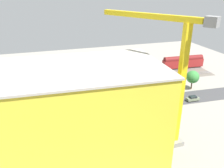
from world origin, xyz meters
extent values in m
plane|color=gray|center=(0.00, 0.00, 0.00)|extent=(146.72, 146.72, 0.00)
cube|color=#665E54|center=(0.00, -19.06, 0.00)|extent=(92.30, 18.83, 0.01)
cube|color=#424244|center=(0.00, 4.70, 0.00)|extent=(92.03, 13.60, 0.01)
cube|color=#9E9EA8|center=(0.00, -22.90, 0.18)|extent=(91.59, 4.73, 0.12)
cube|color=#9E9EA8|center=(0.00, -21.46, 0.18)|extent=(91.59, 4.73, 0.12)
cube|color=#9E9EA8|center=(0.00, -16.66, 0.18)|extent=(91.59, 4.73, 0.12)
cube|color=#9E9EA8|center=(0.00, -15.22, 0.18)|extent=(91.59, 4.73, 0.12)
cube|color=#B73328|center=(9.14, -10.36, 4.09)|extent=(48.28, 6.65, 0.39)
cylinder|color=slate|center=(-12.49, -9.27, 1.95)|extent=(0.30, 0.30, 3.90)
cylinder|color=slate|center=(1.93, -9.99, 1.95)|extent=(0.30, 0.30, 3.90)
cylinder|color=slate|center=(16.35, -10.72, 1.95)|extent=(0.30, 0.30, 3.90)
cylinder|color=slate|center=(30.77, -11.45, 1.95)|extent=(0.30, 0.30, 3.90)
cube|color=black|center=(-11.65, -22.18, 0.50)|extent=(16.21, 3.01, 1.00)
cylinder|color=black|center=(-10.35, -22.25, 2.22)|extent=(13.62, 3.12, 2.45)
cube|color=black|center=(-17.09, -21.91, 1.77)|extent=(2.74, 2.77, 3.53)
cylinder|color=black|center=(-5.10, -22.51, 4.15)|extent=(0.70, 0.70, 1.40)
cube|color=black|center=(-36.76, -22.18, 0.30)|extent=(18.02, 3.27, 0.60)
cube|color=maroon|center=(-36.76, -22.18, 2.43)|extent=(20.03, 3.97, 3.67)
cylinder|color=maroon|center=(-36.76, -22.18, 4.52)|extent=(19.24, 3.93, 2.97)
cube|color=black|center=(12.86, -15.94, 0.30)|extent=(14.72, 3.05, 0.60)
cube|color=#384C72|center=(12.86, -15.94, 2.43)|extent=(16.37, 3.71, 3.66)
cylinder|color=#273550|center=(12.86, -15.94, 4.51)|extent=(15.72, 3.68, 2.90)
cube|color=black|center=(-20.97, 8.36, 0.15)|extent=(3.65, 1.78, 0.30)
cube|color=gray|center=(-20.97, 8.36, 0.72)|extent=(4.34, 1.86, 0.84)
cube|color=#1E2328|center=(-20.97, 8.36, 1.43)|extent=(2.44, 1.62, 0.58)
cube|color=black|center=(-12.84, 8.53, 0.15)|extent=(3.65, 1.79, 0.30)
cube|color=maroon|center=(-12.84, 8.53, 0.66)|extent=(4.34, 1.88, 0.72)
cube|color=#1E2328|center=(-12.84, 8.53, 1.29)|extent=(2.45, 1.61, 0.54)
cube|color=black|center=(-4.78, 7.84, 0.15)|extent=(3.62, 1.98, 0.30)
cube|color=navy|center=(-4.78, 7.84, 0.74)|extent=(4.29, 2.12, 0.89)
cube|color=#1E2328|center=(-4.78, 7.84, 1.51)|extent=(2.46, 1.73, 0.64)
cube|color=black|center=(3.49, 7.82, 0.15)|extent=(4.07, 1.92, 0.30)
cube|color=maroon|center=(3.49, 7.82, 0.66)|extent=(4.83, 2.02, 0.72)
cube|color=#1E2328|center=(3.49, 7.82, 1.29)|extent=(2.73, 1.73, 0.54)
cube|color=black|center=(11.38, 8.44, 0.15)|extent=(3.72, 1.83, 0.30)
cube|color=maroon|center=(11.38, 8.44, 0.74)|extent=(4.41, 1.93, 0.88)
cube|color=#1E2328|center=(11.38, 8.44, 1.47)|extent=(2.50, 1.63, 0.58)
cube|color=black|center=(19.74, 7.99, 0.15)|extent=(3.98, 1.90, 0.30)
cube|color=gray|center=(19.74, 7.99, 0.69)|extent=(4.74, 1.99, 0.78)
cube|color=#1E2328|center=(19.74, 7.99, 1.36)|extent=(2.67, 1.72, 0.56)
cube|color=black|center=(27.76, 8.24, 0.15)|extent=(3.75, 1.87, 0.30)
cube|color=maroon|center=(27.76, 8.24, 0.68)|extent=(4.45, 1.98, 0.76)
cube|color=#1E2328|center=(27.76, 8.24, 1.39)|extent=(2.52, 1.67, 0.66)
cube|color=black|center=(35.38, 7.85, 0.15)|extent=(3.97, 1.87, 0.30)
cube|color=navy|center=(35.38, 7.85, 0.71)|extent=(4.72, 1.96, 0.83)
cube|color=#1E2328|center=(35.38, 7.85, 1.40)|extent=(2.66, 1.68, 0.55)
cube|color=yellow|center=(19.14, 23.71, 10.34)|extent=(34.59, 22.51, 20.67)
cube|color=#B7B2A8|center=(19.14, 23.71, 20.87)|extent=(35.22, 23.14, 0.40)
cube|color=gray|center=(-2.67, 26.78, 0.60)|extent=(3.60, 3.60, 1.20)
cube|color=yellow|center=(-2.67, 26.78, 14.57)|extent=(1.40, 1.40, 29.14)
cube|color=yellow|center=(2.40, 18.52, 29.74)|extent=(14.29, 22.26, 1.20)
cube|color=gray|center=(-5.02, 30.62, 29.74)|extent=(2.96, 3.09, 2.00)
cube|color=black|center=(22.04, 9.06, 0.25)|extent=(9.64, 2.97, 0.50)
cube|color=silver|center=(20.87, 9.14, 1.86)|extent=(7.31, 3.07, 2.71)
cube|color=maroon|center=(25.61, 8.82, 1.74)|extent=(2.51, 2.74, 2.49)
cylinder|color=brown|center=(-9.95, 0.49, 1.34)|extent=(0.49, 0.49, 2.69)
sphere|color=#28662D|center=(-9.95, 0.49, 4.41)|extent=(4.93, 4.93, 4.93)
cylinder|color=brown|center=(-8.93, -0.45, 1.62)|extent=(0.48, 0.48, 3.23)
sphere|color=#38843D|center=(-8.93, -0.45, 5.46)|extent=(6.35, 6.35, 6.35)
cylinder|color=brown|center=(-14.67, -0.95, 1.51)|extent=(0.38, 0.38, 3.02)
sphere|color=#28662D|center=(-14.67, -0.95, 5.12)|extent=(5.99, 5.99, 5.99)
cylinder|color=brown|center=(1.66, -0.85, 1.74)|extent=(0.58, 0.58, 3.49)
sphere|color=#28662D|center=(1.66, -0.85, 5.56)|extent=(5.91, 5.91, 5.91)
cylinder|color=brown|center=(-26.24, -0.08, 1.65)|extent=(0.46, 0.46, 3.30)
sphere|color=#38843D|center=(-26.24, -0.08, 4.95)|extent=(4.72, 4.72, 4.72)
cylinder|color=brown|center=(20.31, -1.00, 1.30)|extent=(0.43, 0.43, 2.59)
sphere|color=#28662D|center=(20.31, -1.00, 4.49)|extent=(5.42, 5.42, 5.42)
cylinder|color=#333333|center=(12.42, 0.01, 2.57)|extent=(0.16, 0.16, 5.13)
cube|color=black|center=(12.42, 0.01, 5.58)|extent=(0.36, 0.36, 0.90)
sphere|color=red|center=(12.64, 0.01, 5.88)|extent=(0.20, 0.20, 0.20)
camera|label=1|loc=(26.02, 67.57, 35.93)|focal=37.42mm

